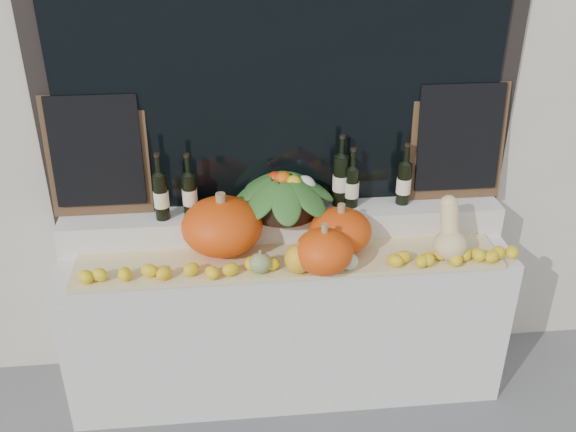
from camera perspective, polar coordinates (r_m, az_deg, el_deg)
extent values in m
cube|color=black|center=(3.16, -0.66, 15.63)|extent=(2.40, 0.04, 2.10)
cube|color=black|center=(3.13, -0.61, 15.51)|extent=(2.20, 0.02, 2.00)
cube|color=silver|center=(3.54, -0.12, -9.13)|extent=(2.30, 0.55, 0.88)
cube|color=silver|center=(3.38, -0.38, -0.58)|extent=(2.30, 0.25, 0.16)
cube|color=tan|center=(3.18, 0.09, -4.03)|extent=(2.10, 0.32, 0.02)
ellipsoid|color=#E74B0C|center=(3.19, -5.87, -0.90)|extent=(0.49, 0.49, 0.28)
ellipsoid|color=#E74B0C|center=(3.21, 4.68, -1.30)|extent=(0.38, 0.38, 0.22)
ellipsoid|color=#E74B0C|center=(3.03, 3.22, -3.18)|extent=(0.28, 0.28, 0.22)
ellipsoid|color=#E9CA89|center=(3.24, 14.21, -2.51)|extent=(0.17, 0.17, 0.15)
cylinder|color=#E9CA89|center=(3.23, 14.16, -0.38)|extent=(0.09, 0.14, 0.18)
sphere|color=#E9CA89|center=(3.23, 14.09, 1.04)|extent=(0.09, 0.09, 0.09)
ellipsoid|color=#355C1B|center=(3.09, 4.68, -3.82)|extent=(0.12, 0.12, 0.10)
cylinder|color=#91794F|center=(3.06, 4.73, -2.85)|extent=(0.02, 0.02, 0.02)
ellipsoid|color=#355C1B|center=(3.05, -2.47, -4.20)|extent=(0.11, 0.11, 0.10)
cylinder|color=#91794F|center=(3.02, -2.50, -3.23)|extent=(0.02, 0.02, 0.02)
ellipsoid|color=beige|center=(3.08, 1.98, -4.25)|extent=(0.08, 0.08, 0.06)
cylinder|color=#91794F|center=(3.06, 2.00, -3.58)|extent=(0.02, 0.02, 0.02)
ellipsoid|color=gold|center=(3.04, 0.92, -3.85)|extent=(0.13, 0.13, 0.15)
cylinder|color=#91794F|center=(2.99, 0.93, -2.49)|extent=(0.02, 0.02, 0.02)
ellipsoid|color=beige|center=(3.10, 5.43, -4.03)|extent=(0.09, 0.09, 0.08)
cylinder|color=#91794F|center=(3.07, 5.47, -3.24)|extent=(0.02, 0.02, 0.02)
cylinder|color=black|center=(3.31, -0.41, 1.26)|extent=(0.37, 0.37, 0.10)
cylinder|color=black|center=(3.26, -11.21, 1.68)|extent=(0.07, 0.07, 0.24)
cylinder|color=black|center=(3.19, -11.50, 4.42)|extent=(0.03, 0.03, 0.10)
cylinder|color=beige|center=(3.27, -11.20, 1.52)|extent=(0.08, 0.08, 0.08)
cylinder|color=black|center=(3.17, -11.60, 5.35)|extent=(0.03, 0.03, 0.02)
cylinder|color=black|center=(3.29, -8.73, 1.88)|extent=(0.07, 0.07, 0.22)
cylinder|color=black|center=(3.22, -8.93, 4.43)|extent=(0.03, 0.03, 0.10)
cylinder|color=beige|center=(3.29, -8.72, 1.73)|extent=(0.08, 0.08, 0.08)
cylinder|color=black|center=(3.20, -9.01, 5.35)|extent=(0.03, 0.03, 0.02)
cylinder|color=black|center=(3.34, 4.70, 3.15)|extent=(0.08, 0.08, 0.28)
cylinder|color=black|center=(3.27, 4.83, 6.12)|extent=(0.03, 0.03, 0.10)
cylinder|color=beige|center=(3.35, 4.69, 2.99)|extent=(0.08, 0.08, 0.08)
cylinder|color=black|center=(3.25, 4.87, 7.04)|extent=(0.03, 0.03, 0.02)
cylinder|color=black|center=(3.35, 5.68, 2.55)|extent=(0.07, 0.07, 0.21)
cylinder|color=black|center=(3.28, 5.81, 5.01)|extent=(0.03, 0.03, 0.10)
cylinder|color=beige|center=(3.35, 5.67, 2.40)|extent=(0.08, 0.08, 0.08)
cylinder|color=black|center=(3.26, 5.86, 5.91)|extent=(0.03, 0.03, 0.02)
cylinder|color=black|center=(3.41, 10.25, 2.85)|extent=(0.07, 0.07, 0.23)
cylinder|color=black|center=(3.35, 10.49, 5.36)|extent=(0.03, 0.03, 0.10)
cylinder|color=beige|center=(3.42, 10.23, 2.70)|extent=(0.08, 0.08, 0.08)
cylinder|color=black|center=(3.33, 10.57, 6.25)|extent=(0.03, 0.03, 0.02)
cube|color=#4C331E|center=(3.33, -16.56, 5.13)|extent=(0.50, 0.08, 0.62)
cube|color=black|center=(3.30, -16.67, 5.50)|extent=(0.44, 0.08, 0.56)
cube|color=#4C331E|center=(3.48, 14.85, 6.36)|extent=(0.50, 0.08, 0.62)
cube|color=black|center=(3.45, 15.00, 6.73)|extent=(0.44, 0.08, 0.56)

